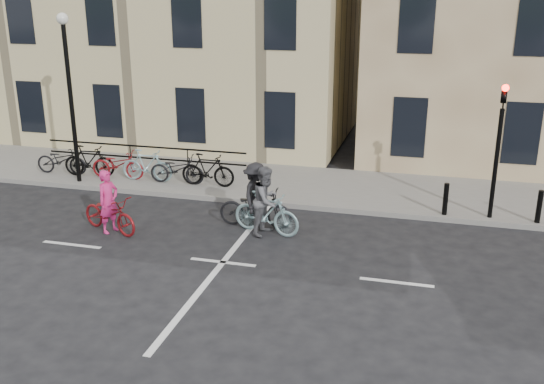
% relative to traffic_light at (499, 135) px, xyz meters
% --- Properties ---
extents(ground, '(120.00, 120.00, 0.00)m').
position_rel_traffic_light_xyz_m(ground, '(-6.20, -4.34, -2.45)').
color(ground, black).
rests_on(ground, ground).
extents(sidewalk, '(46.00, 4.00, 0.15)m').
position_rel_traffic_light_xyz_m(sidewalk, '(-10.20, 1.66, -2.38)').
color(sidewalk, slate).
rests_on(sidewalk, ground).
extents(building_west, '(20.00, 10.00, 10.00)m').
position_rel_traffic_light_xyz_m(building_west, '(-15.20, 8.66, 2.70)').
color(building_west, tan).
rests_on(building_west, sidewalk).
extents(traffic_light, '(0.18, 0.30, 3.90)m').
position_rel_traffic_light_xyz_m(traffic_light, '(0.00, 0.00, 0.00)').
color(traffic_light, black).
rests_on(traffic_light, sidewalk).
extents(lamp_post, '(0.36, 0.36, 5.28)m').
position_rel_traffic_light_xyz_m(lamp_post, '(-12.70, 0.06, 1.04)').
color(lamp_post, black).
rests_on(lamp_post, sidewalk).
extents(bollard_east, '(0.14, 0.14, 0.90)m').
position_rel_traffic_light_xyz_m(bollard_east, '(-1.20, -0.09, -1.85)').
color(bollard_east, black).
rests_on(bollard_east, sidewalk).
extents(bollard_west, '(0.14, 0.14, 0.90)m').
position_rel_traffic_light_xyz_m(bollard_west, '(1.20, -0.09, -1.85)').
color(bollard_west, black).
rests_on(bollard_west, sidewalk).
extents(parked_bikes, '(7.25, 1.23, 1.05)m').
position_rel_traffic_light_xyz_m(parked_bikes, '(-11.12, 0.70, -1.81)').
color(parked_bikes, black).
rests_on(parked_bikes, sidewalk).
extents(cyclist_pink, '(1.99, 1.26, 1.68)m').
position_rel_traffic_light_xyz_m(cyclist_pink, '(-9.70, -3.28, -1.87)').
color(cyclist_pink, maroon).
rests_on(cyclist_pink, ground).
extents(cyclist_grey, '(1.95, 1.02, 1.82)m').
position_rel_traffic_light_xyz_m(cyclist_grey, '(-5.70, -2.34, -1.72)').
color(cyclist_grey, '#88ADB2').
rests_on(cyclist_grey, ground).
extents(cyclist_dark, '(2.01, 1.16, 1.78)m').
position_rel_traffic_light_xyz_m(cyclist_dark, '(-6.11, -1.94, -1.75)').
color(cyclist_dark, black).
rests_on(cyclist_dark, ground).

